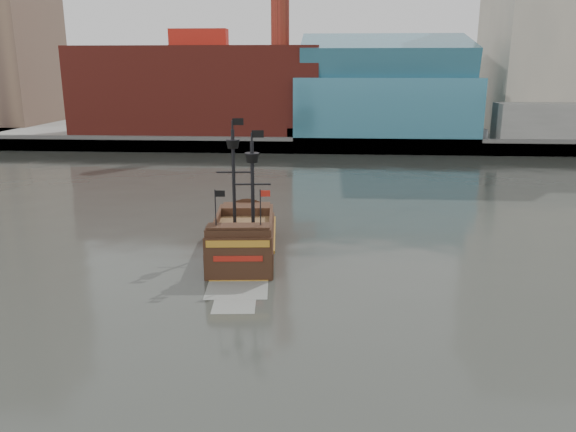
{
  "coord_description": "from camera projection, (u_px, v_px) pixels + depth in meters",
  "views": [
    {
      "loc": [
        0.61,
        -28.4,
        13.76
      ],
      "look_at": [
        -1.96,
        8.0,
        4.0
      ],
      "focal_mm": 35.0,
      "sensor_mm": 36.0,
      "label": 1
    }
  ],
  "objects": [
    {
      "name": "seawall",
      "position": [
        324.0,
        146.0,
        90.86
      ],
      "size": [
        220.0,
        1.0,
        2.6
      ],
      "primitive_type": "cube",
      "color": "#4C4C49",
      "rests_on": "ground"
    },
    {
      "name": "ground",
      "position": [
        313.0,
        324.0,
        30.97
      ],
      "size": [
        400.0,
        400.0,
        0.0
      ],
      "primitive_type": "plane",
      "color": "#242622",
      "rests_on": "ground"
    },
    {
      "name": "pirate_ship",
      "position": [
        243.0,
        242.0,
        42.21
      ],
      "size": [
        5.56,
        14.72,
        10.78
      ],
      "rotation": [
        0.0,
        0.0,
        0.09
      ],
      "color": "black",
      "rests_on": "ground"
    },
    {
      "name": "promenade_far",
      "position": [
        325.0,
        128.0,
        119.36
      ],
      "size": [
        220.0,
        60.0,
        2.0
      ],
      "primitive_type": "cube",
      "color": "slate",
      "rests_on": "ground"
    },
    {
      "name": "skyline",
      "position": [
        354.0,
        7.0,
        105.75
      ],
      "size": [
        149.0,
        45.0,
        62.0
      ],
      "color": "brown",
      "rests_on": "promenade_far"
    }
  ]
}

